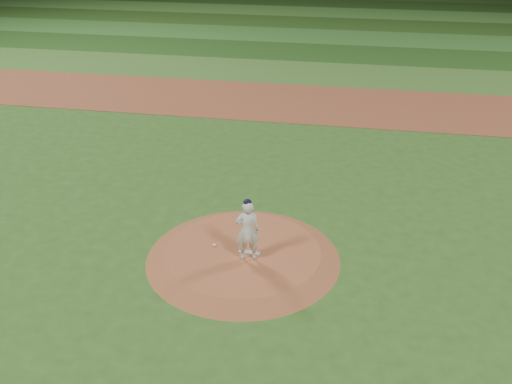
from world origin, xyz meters
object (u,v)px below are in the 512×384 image
pitching_rubber (249,252)px  pitchers_mound (243,254)px  rosin_bag (214,245)px  pitcher_on_mound (248,230)px

pitching_rubber → pitchers_mound: bearing=162.0°
pitching_rubber → rosin_bag: rosin_bag is taller
pitchers_mound → rosin_bag: size_ratio=49.49×
pitching_rubber → pitcher_on_mound: (0.01, -0.27, 0.89)m
pitchers_mound → rosin_bag: bearing=174.0°
pitchers_mound → rosin_bag: (-0.86, 0.09, 0.16)m
pitching_rubber → rosin_bag: 1.07m
pitchers_mound → pitching_rubber: bearing=-22.7°
pitching_rubber → pitcher_on_mound: 0.93m
rosin_bag → pitching_rubber: bearing=-9.2°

